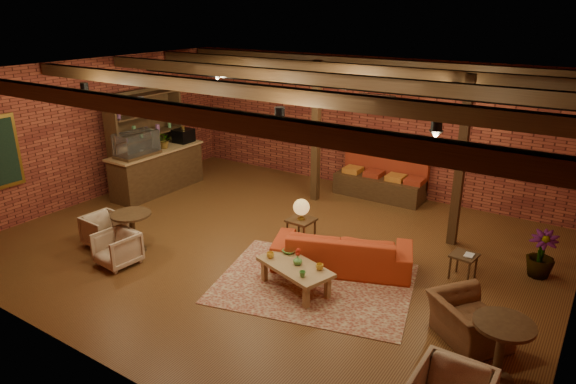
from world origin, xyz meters
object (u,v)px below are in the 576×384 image
Objects in this scene: armchair_a at (104,229)px; plant_tall at (550,209)px; coffee_table at (295,268)px; side_table_book at (464,256)px; sofa at (342,250)px; armchair_right at (470,314)px; round_table_left at (132,226)px; round_table_right at (501,343)px; side_table_lamp at (301,211)px; armchair_b at (117,247)px.

armchair_a is 0.28× the size of plant_tall.
side_table_book is (2.15, 1.82, 0.03)m from coffee_table.
coffee_table reaches higher than armchair_a.
sofa is 2.54m from armchair_right.
round_table_left is at bearing 2.52° from sofa.
round_table_right is at bearing -90.00° from plant_tall.
sofa is 3.27m from round_table_right.
armchair_a is at bearing -147.92° from side_table_lamp.
side_table_lamp is 2.94m from side_table_book.
side_table_book is 0.19× the size of plant_tall.
round_table_right is at bearing 10.13° from armchair_b.
armchair_right is 0.39× the size of plant_tall.
round_table_right is 0.34× the size of plant_tall.
armchair_right is at bearing -101.70° from plant_tall.
side_table_book is at bearing 114.45° from round_table_right.
plant_tall is at bearing 39.10° from coffee_table.
plant_tall reaches higher than armchair_b.
side_table_lamp reaches higher than round_table_left.
sofa is 4.50m from armchair_a.
armchair_right reaches higher than round_table_left.
round_table_right is (6.43, 0.00, 0.05)m from round_table_left.
armchair_a is 6.62m from armchair_right.
side_table_lamp is 1.43× the size of armchair_a.
armchair_a is 0.92m from armchair_b.
coffee_table reaches higher than armchair_b.
armchair_right is at bearing 139.11° from sofa.
round_table_left is 0.90× the size of round_table_right.
side_table_lamp is 1.15× the size of round_table_right.
round_table_right is (6.25, 0.51, 0.22)m from armchair_b.
round_table_right is at bearing -25.15° from side_table_lamp.
armchair_a is 6.51m from side_table_book.
armchair_right reaches higher than armchair_a.
round_table_left is at bearing 44.03° from armchair_right.
sofa is 2.44× the size of armchair_right.
plant_tall is (0.00, 3.09, 0.67)m from round_table_right.
sofa is 3.50× the size of armchair_a.
sofa is 3.85m from round_table_left.
sofa is at bearing -151.43° from plant_tall.
round_table_right reaches higher than round_table_left.
armchair_right is at bearing -72.05° from side_table_book.
round_table_right reaches higher than armchair_a.
armchair_right is 0.83m from round_table_right.
armchair_a is at bearing -168.92° from round_table_left.
side_table_book is at bearing -143.20° from plant_tall.
coffee_table is 1.66× the size of round_table_right.
coffee_table is 2.70m from armchair_right.
side_table_book is (5.38, 2.31, -0.10)m from round_table_left.
armchair_a is at bearing -178.94° from round_table_right.
coffee_table is 3.27m from round_table_left.
armchair_b is (0.83, -0.38, -0.00)m from armchair_a.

